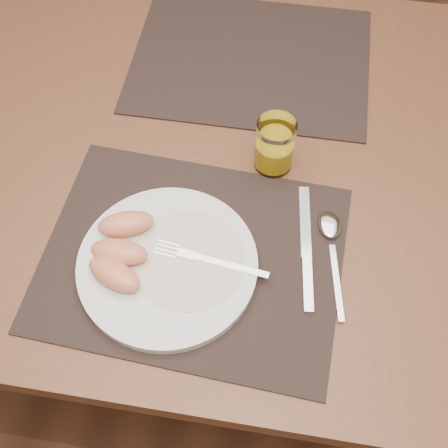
% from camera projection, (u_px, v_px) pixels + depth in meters
% --- Properties ---
extents(ground, '(5.00, 5.00, 0.00)m').
position_uv_depth(ground, '(224.00, 313.00, 1.61)').
color(ground, '#57321E').
rests_on(ground, ground).
extents(table, '(1.40, 0.90, 0.75)m').
position_uv_depth(table, '(224.00, 176.00, 1.04)').
color(table, brown).
rests_on(table, ground).
extents(placemat_near, '(0.47, 0.37, 0.00)m').
position_uv_depth(placemat_near, '(193.00, 257.00, 0.86)').
color(placemat_near, '#2D201C').
rests_on(placemat_near, table).
extents(placemat_far, '(0.45, 0.35, 0.00)m').
position_uv_depth(placemat_far, '(251.00, 60.00, 1.08)').
color(placemat_far, '#2D201C').
rests_on(placemat_far, table).
extents(plate, '(0.27, 0.27, 0.02)m').
position_uv_depth(plate, '(168.00, 265.00, 0.84)').
color(plate, white).
rests_on(plate, placemat_near).
extents(plate_dressing, '(0.17, 0.17, 0.00)m').
position_uv_depth(plate_dressing, '(188.00, 259.00, 0.83)').
color(plate_dressing, white).
rests_on(plate_dressing, plate).
extents(fork, '(0.18, 0.04, 0.00)m').
position_uv_depth(fork, '(201.00, 258.00, 0.83)').
color(fork, silver).
rests_on(fork, plate).
extents(knife, '(0.04, 0.22, 0.01)m').
position_uv_depth(knife, '(307.00, 257.00, 0.85)').
color(knife, silver).
rests_on(knife, placemat_near).
extents(spoon, '(0.05, 0.19, 0.01)m').
position_uv_depth(spoon, '(331.00, 231.00, 0.87)').
color(spoon, silver).
rests_on(spoon, placemat_near).
extents(juice_glass, '(0.06, 0.06, 0.10)m').
position_uv_depth(juice_glass, '(274.00, 147.00, 0.91)').
color(juice_glass, white).
rests_on(juice_glass, placemat_near).
extents(grapefruit_wedges, '(0.10, 0.15, 0.03)m').
position_uv_depth(grapefruit_wedges, '(120.00, 250.00, 0.82)').
color(grapefruit_wedges, '#E6845D').
rests_on(grapefruit_wedges, plate).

